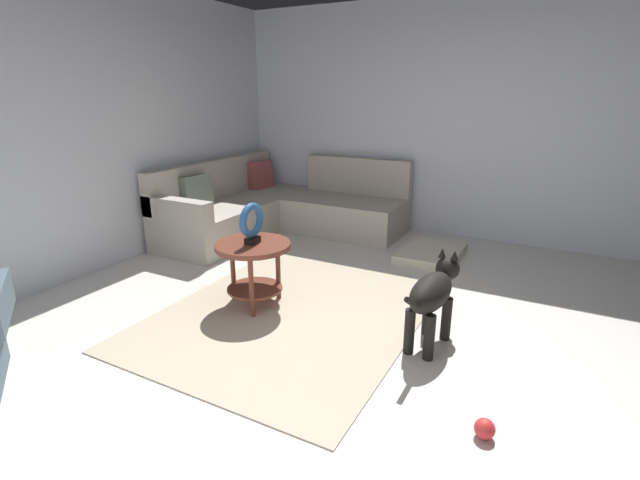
# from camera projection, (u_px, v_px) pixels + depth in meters

# --- Properties ---
(ground_plane) EXTENTS (6.00, 6.00, 0.10)m
(ground_plane) POSITION_uv_depth(u_px,v_px,m) (365.00, 351.00, 3.22)
(ground_plane) COLOR silver
(wall_back) EXTENTS (6.00, 0.12, 2.70)m
(wall_back) POSITION_uv_depth(u_px,v_px,m) (65.00, 130.00, 4.11)
(wall_back) COLOR silver
(wall_back) RESTS_ON ground_plane
(wall_right) EXTENTS (0.12, 6.00, 2.70)m
(wall_right) POSITION_uv_depth(u_px,v_px,m) (469.00, 122.00, 5.26)
(wall_right) COLOR silver
(wall_right) RESTS_ON ground_plane
(area_rug) EXTENTS (2.30, 1.90, 0.01)m
(area_rug) POSITION_uv_depth(u_px,v_px,m) (291.00, 314.00, 3.64)
(area_rug) COLOR #BCAD93
(area_rug) RESTS_ON ground_plane
(sectional_couch) EXTENTS (2.20, 2.25, 0.88)m
(sectional_couch) POSITION_uv_depth(u_px,v_px,m) (277.00, 210.00, 5.69)
(sectional_couch) COLOR #B2A899
(sectional_couch) RESTS_ON ground_plane
(side_table) EXTENTS (0.60, 0.60, 0.54)m
(side_table) POSITION_uv_depth(u_px,v_px,m) (253.00, 258.00, 3.68)
(side_table) COLOR brown
(side_table) RESTS_ON ground_plane
(torus_sculpture) EXTENTS (0.28, 0.08, 0.33)m
(torus_sculpture) POSITION_uv_depth(u_px,v_px,m) (252.00, 222.00, 3.59)
(torus_sculpture) COLOR black
(torus_sculpture) RESTS_ON side_table
(dog_bed_mat) EXTENTS (0.80, 0.60, 0.09)m
(dog_bed_mat) POSITION_uv_depth(u_px,v_px,m) (431.00, 253.00, 4.89)
(dog_bed_mat) COLOR beige
(dog_bed_mat) RESTS_ON ground_plane
(dog) EXTENTS (0.85, 0.28, 0.63)m
(dog) POSITION_uv_depth(u_px,v_px,m) (433.00, 294.00, 3.12)
(dog) COLOR black
(dog) RESTS_ON ground_plane
(dog_toy_ball) EXTENTS (0.11, 0.11, 0.11)m
(dog_toy_ball) POSITION_uv_depth(u_px,v_px,m) (485.00, 429.00, 2.34)
(dog_toy_ball) COLOR red
(dog_toy_ball) RESTS_ON ground_plane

